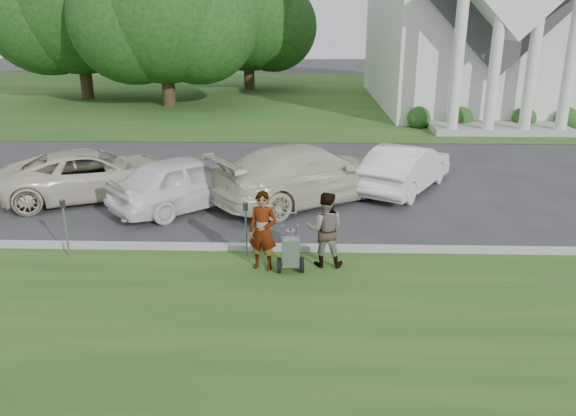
{
  "coord_description": "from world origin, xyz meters",
  "views": [
    {
      "loc": [
        0.05,
        -11.26,
        5.11
      ],
      "look_at": [
        -0.29,
        0.0,
        1.23
      ],
      "focal_mm": 35.0,
      "sensor_mm": 36.0,
      "label": 1
    }
  ],
  "objects_px": {
    "car_b": "(188,182)",
    "car_c": "(307,174)",
    "tree_left": "(163,15)",
    "person_left": "(263,232)",
    "car_d": "(405,167)",
    "tree_far": "(77,5)",
    "striping_cart": "(290,253)",
    "person_right": "(325,230)",
    "church": "(463,0)",
    "parking_meter_near": "(246,224)",
    "car_a": "(92,174)",
    "tree_back": "(248,21)",
    "parking_meter_far": "(65,221)"
  },
  "relations": [
    {
      "from": "striping_cart",
      "to": "car_a",
      "type": "xyz_separation_m",
      "value": [
        -5.93,
        4.94,
        0.27
      ]
    },
    {
      "from": "church",
      "to": "car_d",
      "type": "distance_m",
      "value": 19.36
    },
    {
      "from": "tree_far",
      "to": "car_b",
      "type": "relative_size",
      "value": 2.64
    },
    {
      "from": "striping_cart",
      "to": "parking_meter_near",
      "type": "bearing_deg",
      "value": 147.76
    },
    {
      "from": "striping_cart",
      "to": "parking_meter_far",
      "type": "height_order",
      "value": "parking_meter_far"
    },
    {
      "from": "striping_cart",
      "to": "parking_meter_near",
      "type": "xyz_separation_m",
      "value": [
        -0.97,
        0.51,
        0.43
      ]
    },
    {
      "from": "car_a",
      "to": "car_b",
      "type": "height_order",
      "value": "car_b"
    },
    {
      "from": "tree_left",
      "to": "parking_meter_far",
      "type": "xyz_separation_m",
      "value": [
        2.84,
        -21.92,
        -4.26
      ]
    },
    {
      "from": "tree_left",
      "to": "person_left",
      "type": "relative_size",
      "value": 6.27
    },
    {
      "from": "tree_left",
      "to": "tree_back",
      "type": "bearing_deg",
      "value": 63.43
    },
    {
      "from": "church",
      "to": "car_d",
      "type": "xyz_separation_m",
      "value": [
        -5.87,
        -17.69,
        -5.23
      ]
    },
    {
      "from": "striping_cart",
      "to": "person_right",
      "type": "relative_size",
      "value": 0.69
    },
    {
      "from": "tree_left",
      "to": "car_c",
      "type": "relative_size",
      "value": 1.88
    },
    {
      "from": "car_b",
      "to": "car_c",
      "type": "distance_m",
      "value": 3.35
    },
    {
      "from": "church",
      "to": "tree_left",
      "type": "xyz_separation_m",
      "value": [
        -17.01,
        -1.13,
        -0.83
      ]
    },
    {
      "from": "church",
      "to": "car_a",
      "type": "bearing_deg",
      "value": -128.97
    },
    {
      "from": "tree_far",
      "to": "parking_meter_far",
      "type": "height_order",
      "value": "tree_far"
    },
    {
      "from": "church",
      "to": "tree_far",
      "type": "relative_size",
      "value": 2.07
    },
    {
      "from": "tree_back",
      "to": "person_left",
      "type": "distance_m",
      "value": 30.83
    },
    {
      "from": "person_right",
      "to": "car_c",
      "type": "bearing_deg",
      "value": -81.77
    },
    {
      "from": "person_left",
      "to": "person_right",
      "type": "relative_size",
      "value": 1.04
    },
    {
      "from": "person_left",
      "to": "person_right",
      "type": "xyz_separation_m",
      "value": [
        1.3,
        0.22,
        -0.03
      ]
    },
    {
      "from": "tree_left",
      "to": "person_right",
      "type": "bearing_deg",
      "value": -69.01
    },
    {
      "from": "person_right",
      "to": "car_a",
      "type": "bearing_deg",
      "value": -31.1
    },
    {
      "from": "person_left",
      "to": "car_b",
      "type": "distance_m",
      "value": 4.61
    },
    {
      "from": "person_right",
      "to": "parking_meter_far",
      "type": "relative_size",
      "value": 1.21
    },
    {
      "from": "striping_cart",
      "to": "car_a",
      "type": "distance_m",
      "value": 7.73
    },
    {
      "from": "car_b",
      "to": "tree_far",
      "type": "bearing_deg",
      "value": -14.87
    },
    {
      "from": "tree_left",
      "to": "car_d",
      "type": "xyz_separation_m",
      "value": [
        11.15,
        -16.57,
        -4.4
      ]
    },
    {
      "from": "tree_back",
      "to": "tree_far",
      "type": "bearing_deg",
      "value": -153.44
    },
    {
      "from": "church",
      "to": "tree_left",
      "type": "bearing_deg",
      "value": -176.21
    },
    {
      "from": "striping_cart",
      "to": "person_left",
      "type": "distance_m",
      "value": 0.72
    },
    {
      "from": "tree_back",
      "to": "church",
      "type": "bearing_deg",
      "value": -27.85
    },
    {
      "from": "car_a",
      "to": "car_c",
      "type": "relative_size",
      "value": 0.89
    },
    {
      "from": "church",
      "to": "parking_meter_near",
      "type": "relative_size",
      "value": 17.54
    },
    {
      "from": "church",
      "to": "parking_meter_far",
      "type": "xyz_separation_m",
      "value": [
        -14.17,
        -23.05,
        -5.09
      ]
    },
    {
      "from": "car_d",
      "to": "tree_far",
      "type": "bearing_deg",
      "value": -18.45
    },
    {
      "from": "person_left",
      "to": "car_c",
      "type": "distance_m",
      "value": 4.71
    },
    {
      "from": "person_left",
      "to": "parking_meter_far",
      "type": "xyz_separation_m",
      "value": [
        -4.37,
        0.49,
        0.01
      ]
    },
    {
      "from": "tree_back",
      "to": "car_c",
      "type": "bearing_deg",
      "value": -80.87
    },
    {
      "from": "person_left",
      "to": "car_c",
      "type": "bearing_deg",
      "value": 94.65
    },
    {
      "from": "car_c",
      "to": "car_a",
      "type": "bearing_deg",
      "value": 53.64
    },
    {
      "from": "tree_back",
      "to": "person_right",
      "type": "xyz_separation_m",
      "value": [
        4.51,
        -30.19,
        -3.91
      ]
    },
    {
      "from": "parking_meter_far",
      "to": "church",
      "type": "bearing_deg",
      "value": 58.41
    },
    {
      "from": "tree_left",
      "to": "parking_meter_far",
      "type": "distance_m",
      "value": 22.51
    },
    {
      "from": "person_right",
      "to": "car_a",
      "type": "relative_size",
      "value": 0.32
    },
    {
      "from": "church",
      "to": "car_b",
      "type": "relative_size",
      "value": 5.48
    },
    {
      "from": "tree_far",
      "to": "striping_cart",
      "type": "xyz_separation_m",
      "value": [
        13.79,
        -25.55,
        -5.26
      ]
    },
    {
      "from": "person_right",
      "to": "parking_meter_near",
      "type": "relative_size",
      "value": 1.19
    },
    {
      "from": "church",
      "to": "tree_back",
      "type": "xyz_separation_m",
      "value": [
        -13.01,
        6.87,
        -1.21
      ]
    }
  ]
}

